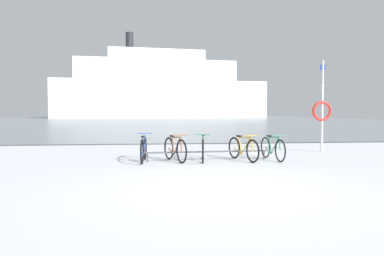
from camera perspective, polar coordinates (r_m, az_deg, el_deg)
name	(u,v)px	position (r m, az deg, el deg)	size (l,w,h in m)	color
ground	(161,121)	(60.83, -4.83, 1.13)	(80.00, 132.00, 0.08)	silver
bike_rack	(207,152)	(11.17, 2.42, -3.77)	(4.03, 0.34, 0.31)	#4C5156
bicycle_0	(144,149)	(11.01, -7.56, -3.30)	(0.46, 1.71, 0.84)	black
bicycle_1	(175,149)	(11.04, -2.67, -3.31)	(0.67, 1.58, 0.82)	black
bicycle_2	(203,148)	(11.16, 1.72, -3.20)	(0.46, 1.80, 0.84)	black
bicycle_3	(243,149)	(11.34, 7.97, -3.21)	(0.65, 1.71, 0.81)	black
bicycle_4	(273,148)	(11.63, 12.45, -3.11)	(0.46, 1.72, 0.80)	black
rescue_post	(322,109)	(14.37, 19.65, 2.82)	(0.76, 0.12, 3.38)	silver
ferry_ship	(160,90)	(86.34, -5.04, 5.94)	(49.57, 15.07, 19.55)	white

